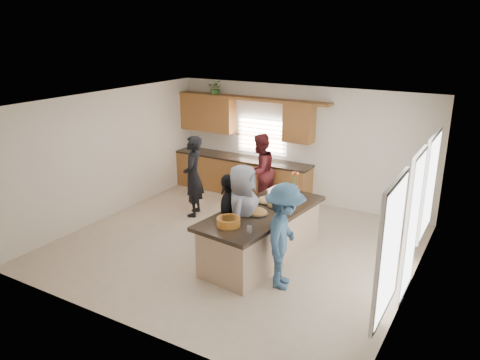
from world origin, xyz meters
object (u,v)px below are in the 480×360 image
Objects in this scene: woman_left_mid at (260,171)px; salad_bowl at (228,221)px; woman_right_back at (284,236)px; island at (262,236)px; woman_left_back at (193,176)px; woman_left_front at (229,216)px; woman_right_front at (243,215)px.

salad_bowl is at bearing 28.36° from woman_left_mid.
woman_left_mid is at bearing 19.66° from woman_right_back.
woman_left_mid is (-1.28, 2.31, 0.43)m from island.
woman_left_back is 2.23m from woman_left_front.
woman_left_back is 1.04× the size of woman_left_mid.
island is 1.06m from salad_bowl.
island is 0.70m from woman_left_front.
island is at bearing 96.42° from woman_left_front.
woman_right_back is (1.30, -0.42, 0.08)m from woman_left_front.
woman_left_back reaches higher than woman_left_front.
salad_bowl is 0.95m from woman_right_back.
woman_left_front is at bearing 57.61° from woman_right_back.
woman_right_back is (0.91, 0.21, -0.14)m from salad_bowl.
woman_left_mid is 2.78m from woman_right_front.
woman_right_back is at bearing 37.58° from woman_left_back.
woman_right_front is at bearing 67.62° from woman_left_front.
woman_right_front reaches higher than salad_bowl.
salad_bowl is 0.21× the size of woman_right_front.
woman_right_front is (2.07, -1.38, 0.00)m from woman_left_back.
woman_left_back is at bearing 42.80° from woman_right_front.
salad_bowl is 0.21× the size of woman_left_back.
woman_left_front is at bearing 30.15° from woman_left_back.
woman_left_back reaches higher than salad_bowl.
salad_bowl is at bearing 24.92° from woman_left_back.
woman_left_front reaches higher than salad_bowl.
woman_right_front is at bearing 30.96° from woman_left_mid.
salad_bowl reaches higher than island.
woman_left_back is at bearing 160.96° from island.
woman_left_back is (-2.15, 1.98, -0.11)m from salad_bowl.
island is 2.61m from woman_left_back.
woman_left_front is (-0.55, -0.24, 0.36)m from island.
woman_left_mid is at bearing 109.12° from salad_bowl.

